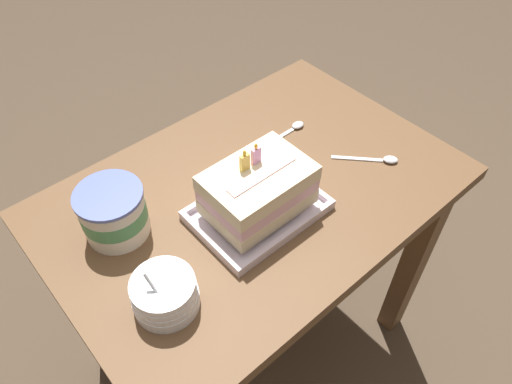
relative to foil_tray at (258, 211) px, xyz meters
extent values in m
plane|color=#4C3D2D|center=(0.04, 0.06, -0.78)|extent=(8.00, 8.00, 0.00)
cube|color=brown|center=(0.04, 0.06, -0.03)|extent=(0.95, 0.64, 0.04)
cube|color=brown|center=(0.46, -0.20, -0.41)|extent=(0.06, 0.06, 0.74)
cube|color=brown|center=(-0.37, 0.32, -0.41)|extent=(0.06, 0.06, 0.74)
cube|color=brown|center=(0.46, 0.32, -0.41)|extent=(0.06, 0.06, 0.74)
cube|color=silver|center=(0.00, 0.00, 0.00)|extent=(0.28, 0.20, 0.01)
cube|color=silver|center=(0.00, -0.10, 0.01)|extent=(0.28, 0.01, 0.02)
cube|color=silver|center=(0.00, 0.10, 0.01)|extent=(0.28, 0.01, 0.02)
cube|color=silver|center=(-0.13, 0.00, 0.01)|extent=(0.01, 0.18, 0.02)
cube|color=silver|center=(0.13, 0.00, 0.01)|extent=(0.01, 0.18, 0.02)
cube|color=beige|center=(0.00, 0.00, 0.04)|extent=(0.22, 0.15, 0.04)
cube|color=beige|center=(0.00, 0.00, 0.07)|extent=(0.22, 0.15, 0.03)
cube|color=beige|center=(0.00, 0.00, 0.10)|extent=(0.22, 0.15, 0.04)
cube|color=beige|center=(0.00, -0.01, 0.12)|extent=(0.16, 0.03, 0.00)
cube|color=#EFC64C|center=(-0.01, 0.02, 0.14)|extent=(0.02, 0.01, 0.04)
ellipsoid|color=yellow|center=(-0.01, 0.02, 0.17)|extent=(0.01, 0.01, 0.01)
cube|color=#E099C6|center=(0.01, 0.02, 0.14)|extent=(0.02, 0.01, 0.04)
ellipsoid|color=yellow|center=(0.01, 0.02, 0.17)|extent=(0.01, 0.01, 0.01)
cylinder|color=white|center=(-0.28, -0.06, 0.01)|extent=(0.13, 0.13, 0.03)
cylinder|color=white|center=(-0.28, -0.06, 0.02)|extent=(0.12, 0.12, 0.03)
cylinder|color=white|center=(-0.28, -0.06, 0.04)|extent=(0.12, 0.12, 0.03)
cylinder|color=white|center=(-0.28, -0.06, 0.05)|extent=(0.12, 0.12, 0.03)
cylinder|color=silver|center=(-0.30, -0.06, 0.07)|extent=(0.01, 0.04, 0.06)
cylinder|color=silver|center=(-0.26, 0.16, 0.05)|extent=(0.13, 0.13, 0.11)
cylinder|color=#4C935B|center=(-0.26, 0.16, 0.05)|extent=(0.14, 0.14, 0.04)
cylinder|color=#5767AE|center=(-0.26, 0.16, 0.10)|extent=(0.14, 0.14, 0.01)
ellipsoid|color=silver|center=(0.28, 0.15, 0.00)|extent=(0.04, 0.03, 0.01)
cube|color=silver|center=(0.21, 0.15, -0.01)|extent=(0.10, 0.01, 0.00)
ellipsoid|color=silver|center=(0.35, -0.09, 0.00)|extent=(0.04, 0.04, 0.01)
cube|color=silver|center=(0.30, -0.03, -0.01)|extent=(0.09, 0.10, 0.00)
camera|label=1|loc=(-0.46, -0.52, 0.81)|focal=33.74mm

